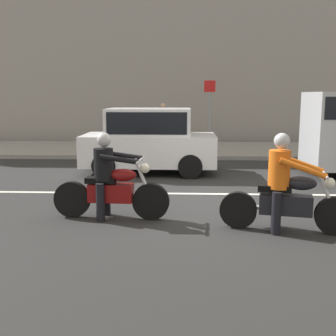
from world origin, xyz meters
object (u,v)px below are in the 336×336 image
Objects in this scene: motorcycle_with_rider_black_leather at (110,184)px; street_sign_post at (209,106)px; motorcycle_with_rider_orange_stripe at (285,192)px; pedestrian_bystander at (163,123)px; parked_hatchback_white at (149,140)px.

street_sign_post is at bearing 76.71° from motorcycle_with_rider_black_leather.
motorcycle_with_rider_orange_stripe is 2.97m from motorcycle_with_rider_black_leather.
motorcycle_with_rider_black_leather is 9.87m from street_sign_post.
motorcycle_with_rider_orange_stripe is 1.20× the size of pedestrian_bystander.
parked_hatchback_white reaches higher than motorcycle_with_rider_orange_stripe.
motorcycle_with_rider_orange_stripe is 10.21m from street_sign_post.
street_sign_post reaches higher than motorcycle_with_rider_black_leather.
motorcycle_with_rider_black_leather is at bearing -93.51° from pedestrian_bystander.
motorcycle_with_rider_orange_stripe is at bearing -62.67° from parked_hatchback_white.
motorcycle_with_rider_orange_stripe is at bearing -86.29° from street_sign_post.
parked_hatchback_white is at bearing 85.96° from motorcycle_with_rider_black_leather.
parked_hatchback_white is 5.52m from street_sign_post.
motorcycle_with_rider_orange_stripe is at bearing -11.51° from motorcycle_with_rider_black_leather.
motorcycle_with_rider_orange_stripe is 5.67m from parked_hatchback_white.
motorcycle_with_rider_black_leather is at bearing -94.04° from parked_hatchback_white.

